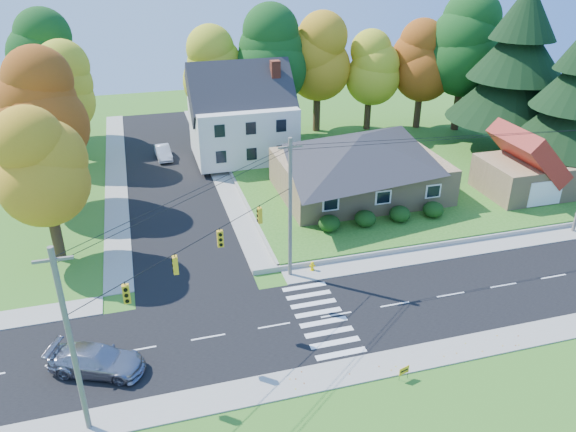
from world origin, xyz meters
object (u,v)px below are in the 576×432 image
(white_car, at_px, (163,152))
(fire_hydrant, at_px, (312,266))
(silver_sedan, at_px, (97,360))
(ranch_house, at_px, (360,163))

(white_car, bearing_deg, fire_hydrant, -75.79)
(white_car, relative_size, fire_hydrant, 5.50)
(silver_sedan, height_order, white_car, silver_sedan)
(ranch_house, height_order, white_car, ranch_house)
(ranch_house, relative_size, white_car, 3.57)
(fire_hydrant, bearing_deg, ranch_house, 53.74)
(white_car, xyz_separation_m, fire_hydrant, (8.23, -25.46, -0.34))
(ranch_house, xyz_separation_m, silver_sedan, (-22.14, -17.22, -2.50))
(silver_sedan, relative_size, fire_hydrant, 6.92)
(silver_sedan, distance_m, fire_hydrant, 15.72)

